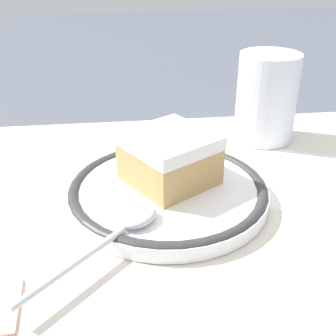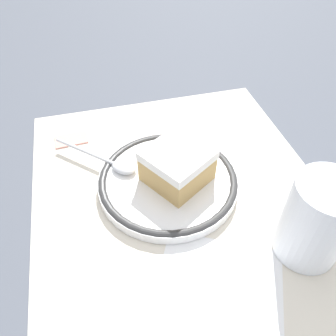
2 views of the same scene
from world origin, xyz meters
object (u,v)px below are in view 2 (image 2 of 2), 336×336
cup (315,224)px  sugar_packet (71,138)px  spoon (115,163)px  napkin (218,296)px  cake_slice (179,165)px  plate (168,181)px

cup → sugar_packet: cup is taller
spoon → cup: bearing=-132.4°
napkin → sugar_packet: (0.30, 0.13, 0.00)m
cake_slice → napkin: 0.17m
cup → napkin: size_ratio=0.76×
cake_slice → spoon: cake_slice is taller
plate → cake_slice: (-0.00, -0.01, 0.03)m
plate → cup: 0.19m
cake_slice → napkin: (-0.16, 0.00, -0.04)m
plate → napkin: 0.16m
plate → sugar_packet: bearing=43.2°
cup → plate: bearing=43.7°
plate → spoon: size_ratio=1.69×
cake_slice → sugar_packet: 0.19m
napkin → sugar_packet: size_ratio=2.75×
spoon → napkin: spoon is taller
napkin → sugar_packet: 0.32m
spoon → plate: bearing=-123.0°
cup → napkin: bearing=104.4°
sugar_packet → plate: bearing=-136.8°
plate → sugar_packet: size_ratio=3.77×
cup → sugar_packet: (0.27, 0.25, -0.04)m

